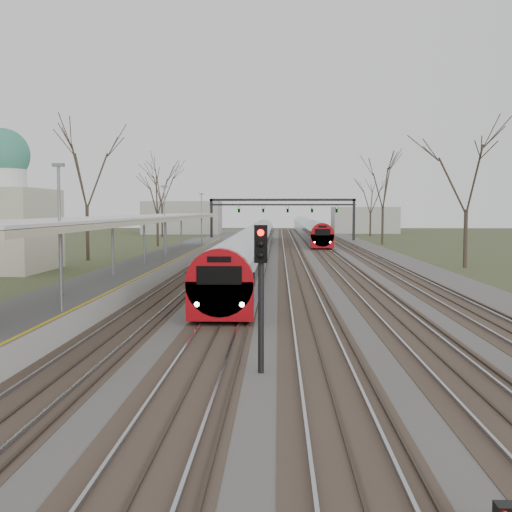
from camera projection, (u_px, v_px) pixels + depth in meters
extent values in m
cube|color=#474442|center=(281.00, 255.00, 62.57)|extent=(24.00, 160.00, 0.10)
cube|color=#4C3828|center=(220.00, 255.00, 62.78)|extent=(2.60, 160.00, 0.06)
cube|color=gray|center=(213.00, 254.00, 62.80)|extent=(0.07, 160.00, 0.12)
cube|color=gray|center=(228.00, 254.00, 62.75)|extent=(0.07, 160.00, 0.12)
cube|color=#4C3828|center=(256.00, 255.00, 62.66)|extent=(2.60, 160.00, 0.06)
cube|color=gray|center=(249.00, 254.00, 62.68)|extent=(0.07, 160.00, 0.12)
cube|color=gray|center=(263.00, 254.00, 62.63)|extent=(0.07, 160.00, 0.12)
cube|color=#4C3828|center=(292.00, 255.00, 62.53)|extent=(2.60, 160.00, 0.06)
cube|color=gray|center=(284.00, 254.00, 62.55)|extent=(0.07, 160.00, 0.12)
cube|color=gray|center=(299.00, 254.00, 62.50)|extent=(0.07, 160.00, 0.12)
cube|color=#4C3828|center=(328.00, 255.00, 62.41)|extent=(2.60, 160.00, 0.06)
cube|color=gray|center=(320.00, 254.00, 62.43)|extent=(0.07, 160.00, 0.12)
cube|color=gray|center=(335.00, 254.00, 62.38)|extent=(0.07, 160.00, 0.12)
cube|color=#4C3828|center=(364.00, 255.00, 62.29)|extent=(2.60, 160.00, 0.06)
cube|color=gray|center=(356.00, 254.00, 62.31)|extent=(0.07, 160.00, 0.12)
cube|color=gray|center=(371.00, 254.00, 62.26)|extent=(0.07, 160.00, 0.12)
cube|color=#9E9B93|center=(155.00, 266.00, 45.41)|extent=(3.50, 69.00, 1.00)
cylinder|color=slate|center=(61.00, 259.00, 25.83)|extent=(0.14, 0.14, 3.00)
cylinder|color=slate|center=(112.00, 248.00, 33.81)|extent=(0.14, 0.14, 3.00)
cylinder|color=slate|center=(144.00, 240.00, 41.78)|extent=(0.14, 0.14, 3.00)
cylinder|color=slate|center=(166.00, 235.00, 49.76)|extent=(0.14, 0.14, 3.00)
cylinder|color=slate|center=(181.00, 232.00, 57.73)|extent=(0.14, 0.14, 3.00)
cube|color=silver|center=(141.00, 217.00, 40.67)|extent=(4.10, 50.00, 0.12)
cube|color=#BEB493|center=(141.00, 219.00, 40.68)|extent=(4.10, 50.00, 0.25)
cylinder|color=silver|center=(3.00, 172.00, 45.81)|extent=(3.20, 3.20, 2.50)
sphere|color=#317A6B|center=(3.00, 155.00, 45.73)|extent=(3.80, 3.80, 3.80)
cube|color=black|center=(211.00, 220.00, 92.61)|extent=(0.35, 0.35, 6.00)
cube|color=black|center=(354.00, 220.00, 91.89)|extent=(0.35, 0.35, 6.00)
cube|color=black|center=(282.00, 200.00, 92.04)|extent=(21.00, 0.35, 0.35)
cube|color=black|center=(282.00, 205.00, 92.09)|extent=(21.00, 0.25, 0.25)
cube|color=black|center=(239.00, 210.00, 92.16)|extent=(0.32, 0.22, 0.85)
sphere|color=#0CFF19|center=(239.00, 208.00, 92.01)|extent=(0.16, 0.16, 0.16)
cube|color=black|center=(263.00, 210.00, 92.04)|extent=(0.32, 0.22, 0.85)
sphere|color=#0CFF19|center=(263.00, 208.00, 91.88)|extent=(0.16, 0.16, 0.16)
cube|color=black|center=(288.00, 210.00, 91.92)|extent=(0.32, 0.22, 0.85)
sphere|color=#0CFF19|center=(288.00, 208.00, 91.76)|extent=(0.16, 0.16, 0.16)
cube|color=black|center=(312.00, 210.00, 91.79)|extent=(0.32, 0.22, 0.85)
sphere|color=#0CFF19|center=(312.00, 208.00, 91.64)|extent=(0.16, 0.16, 0.16)
cube|color=black|center=(337.00, 210.00, 91.67)|extent=(0.32, 0.22, 0.85)
sphere|color=#0CFF19|center=(337.00, 208.00, 91.51)|extent=(0.16, 0.16, 0.16)
cylinder|color=#2D231C|center=(88.00, 233.00, 56.02)|extent=(0.30, 0.30, 4.95)
cylinder|color=#2D231C|center=(465.00, 239.00, 48.96)|extent=(0.30, 0.30, 4.50)
cube|color=#A4A7AE|center=(256.00, 245.00, 61.54)|extent=(2.55, 75.00, 1.60)
cylinder|color=#A4A7AE|center=(256.00, 238.00, 61.50)|extent=(2.60, 74.70, 2.60)
cube|color=black|center=(256.00, 237.00, 61.49)|extent=(2.62, 74.40, 0.55)
cube|color=#A50910|center=(220.00, 301.00, 24.27)|extent=(2.55, 0.50, 1.50)
cylinder|color=#A50910|center=(220.00, 282.00, 24.27)|extent=(2.60, 0.60, 2.60)
cube|color=black|center=(219.00, 275.00, 23.98)|extent=(1.70, 0.12, 0.70)
sphere|color=white|center=(197.00, 304.00, 24.11)|extent=(0.22, 0.22, 0.22)
sphere|color=white|center=(242.00, 304.00, 24.05)|extent=(0.22, 0.22, 0.22)
cube|color=black|center=(256.00, 255.00, 61.61)|extent=(1.80, 74.00, 0.35)
cube|color=#A4A7AE|center=(307.00, 230.00, 107.37)|extent=(2.55, 75.00, 1.60)
cylinder|color=#A4A7AE|center=(307.00, 226.00, 107.32)|extent=(2.60, 74.70, 2.60)
cube|color=black|center=(307.00, 225.00, 107.32)|extent=(2.62, 74.40, 0.55)
cube|color=#A50910|center=(322.00, 241.00, 70.09)|extent=(2.55, 0.50, 1.50)
cylinder|color=#A50910|center=(322.00, 235.00, 70.09)|extent=(2.60, 0.60, 2.60)
cube|color=black|center=(323.00, 232.00, 69.80)|extent=(1.70, 0.12, 0.70)
sphere|color=white|center=(315.00, 242.00, 69.93)|extent=(0.22, 0.22, 0.22)
sphere|color=white|center=(330.00, 242.00, 69.87)|extent=(0.22, 0.22, 0.22)
cube|color=black|center=(307.00, 235.00, 107.44)|extent=(1.80, 74.00, 0.35)
cylinder|color=black|center=(261.00, 303.00, 17.20)|extent=(0.16, 0.16, 4.00)
cube|color=black|center=(261.00, 244.00, 16.93)|extent=(0.35, 0.22, 1.00)
sphere|color=#FF0C05|center=(261.00, 233.00, 16.78)|extent=(0.18, 0.18, 0.18)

